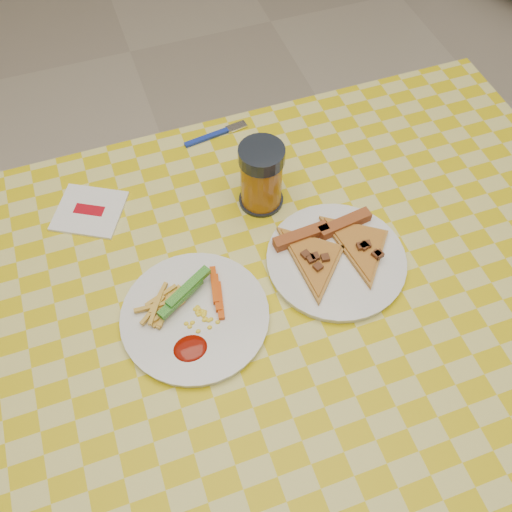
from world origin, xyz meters
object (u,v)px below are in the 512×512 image
(table, at_px, (274,313))
(plate_left, at_px, (195,317))
(drink_glass, at_px, (261,177))
(plate_right, at_px, (336,261))

(table, height_order, plate_left, plate_left)
(table, relative_size, drink_glass, 9.40)
(plate_right, bearing_deg, drink_glass, 113.20)
(plate_left, height_order, drink_glass, drink_glass)
(table, distance_m, plate_left, 0.16)
(plate_left, bearing_deg, table, 0.92)
(table, xyz_separation_m, plate_left, (-0.14, -0.00, 0.08))
(plate_left, height_order, plate_right, same)
(plate_left, xyz_separation_m, drink_glass, (0.19, 0.20, 0.06))
(table, height_order, plate_right, plate_right)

